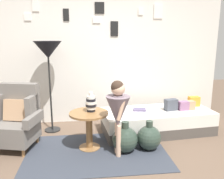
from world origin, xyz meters
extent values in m
plane|color=brown|center=(0.00, 0.00, 0.00)|extent=(12.00, 12.00, 0.00)
cube|color=silver|center=(0.00, 1.95, 1.30)|extent=(4.80, 0.10, 2.60)
cube|color=white|center=(-1.26, 1.90, 2.01)|extent=(0.12, 0.02, 0.12)
cube|color=#ADADA8|center=(-1.26, 1.89, 2.01)|extent=(0.09, 0.01, 0.10)
cube|color=white|center=(0.81, 1.90, 2.13)|extent=(0.09, 0.02, 0.13)
cube|color=#A3A3A1|center=(0.81, 1.89, 2.13)|extent=(0.07, 0.01, 0.10)
cube|color=black|center=(0.31, 1.90, 1.81)|extent=(0.14, 0.02, 0.27)
cube|color=silver|center=(0.31, 1.89, 1.81)|extent=(0.11, 0.01, 0.21)
cube|color=white|center=(-0.03, 1.90, 1.96)|extent=(0.15, 0.02, 0.11)
cube|color=#999991|center=(-0.03, 1.89, 1.96)|extent=(0.11, 0.01, 0.08)
cube|color=black|center=(0.03, 1.90, 2.18)|extent=(0.17, 0.02, 0.20)
cube|color=gray|center=(0.03, 1.89, 2.18)|extent=(0.13, 0.01, 0.16)
cube|color=white|center=(-1.11, 1.90, 2.22)|extent=(0.12, 0.02, 0.23)
cube|color=#5C5C5B|center=(-1.11, 1.89, 2.22)|extent=(0.09, 0.01, 0.18)
cube|color=black|center=(-0.58, 1.90, 2.05)|extent=(0.10, 0.02, 0.21)
cube|color=slate|center=(-0.58, 1.89, 2.05)|extent=(0.08, 0.01, 0.17)
cube|color=white|center=(1.15, 1.90, 2.14)|extent=(0.17, 0.02, 0.27)
cube|color=silver|center=(1.15, 1.89, 2.14)|extent=(0.13, 0.01, 0.21)
cube|color=#333842|center=(-0.13, 0.54, 0.01)|extent=(2.03, 1.31, 0.01)
cylinder|color=#9E7042|center=(-1.16, 0.54, 0.06)|extent=(0.04, 0.04, 0.12)
cylinder|color=#9E7042|center=(-1.52, 1.09, 0.06)|extent=(0.04, 0.04, 0.12)
cylinder|color=#9E7042|center=(-1.06, 0.97, 0.06)|extent=(0.04, 0.04, 0.12)
cube|color=slate|center=(-1.34, 0.81, 0.27)|extent=(0.72, 0.69, 0.30)
cube|color=slate|center=(-1.29, 1.04, 0.70)|extent=(0.62, 0.28, 0.55)
cube|color=slate|center=(-1.57, 0.97, 0.61)|extent=(0.15, 0.32, 0.39)
cube|color=slate|center=(-1.07, 0.85, 0.61)|extent=(0.15, 0.32, 0.39)
cube|color=slate|center=(-1.03, 0.71, 0.49)|extent=(0.21, 0.51, 0.14)
cube|color=tan|center=(-1.32, 0.91, 0.58)|extent=(0.39, 0.25, 0.33)
cube|color=#4C4742|center=(0.98, 1.18, 0.09)|extent=(1.97, 0.98, 0.18)
cube|color=silver|center=(0.98, 1.18, 0.29)|extent=(1.97, 0.98, 0.22)
cube|color=orange|center=(1.74, 1.37, 0.49)|extent=(0.20, 0.12, 0.18)
cube|color=tan|center=(1.55, 1.18, 0.48)|extent=(0.20, 0.14, 0.15)
cube|color=gray|center=(1.44, 1.15, 0.48)|extent=(0.19, 0.14, 0.16)
cube|color=#474C56|center=(1.22, 1.16, 0.50)|extent=(0.24, 0.16, 0.20)
cylinder|color=olive|center=(-0.23, 0.69, 0.01)|extent=(0.32, 0.32, 0.02)
cylinder|color=olive|center=(-0.23, 0.69, 0.28)|extent=(0.10, 0.10, 0.52)
cylinder|color=olive|center=(-0.23, 0.69, 0.56)|extent=(0.58, 0.58, 0.03)
cylinder|color=black|center=(-0.19, 0.74, 0.59)|extent=(0.12, 0.12, 0.04)
cylinder|color=white|center=(-0.19, 0.74, 0.63)|extent=(0.14, 0.14, 0.04)
cylinder|color=black|center=(-0.19, 0.74, 0.67)|extent=(0.16, 0.16, 0.04)
cylinder|color=white|center=(-0.19, 0.74, 0.71)|extent=(0.16, 0.16, 0.04)
cylinder|color=black|center=(-0.19, 0.74, 0.75)|extent=(0.14, 0.14, 0.04)
cylinder|color=white|center=(-0.19, 0.74, 0.79)|extent=(0.12, 0.12, 0.04)
cylinder|color=white|center=(-0.19, 0.74, 0.84)|extent=(0.06, 0.06, 0.06)
cylinder|color=black|center=(-0.88, 1.47, 0.01)|extent=(0.28, 0.28, 0.02)
cylinder|color=black|center=(-0.88, 1.47, 0.77)|extent=(0.03, 0.03, 1.50)
cone|color=black|center=(-0.88, 1.47, 1.45)|extent=(0.47, 0.47, 0.29)
cylinder|color=#D8AD8E|center=(0.17, 0.37, 0.23)|extent=(0.07, 0.07, 0.46)
cylinder|color=#D8AD8E|center=(0.17, 0.47, 0.23)|extent=(0.07, 0.07, 0.46)
cone|color=slate|center=(0.17, 0.42, 0.65)|extent=(0.34, 0.34, 0.44)
cylinder|color=slate|center=(0.17, 0.42, 0.80)|extent=(0.17, 0.17, 0.17)
cylinder|color=#D8AD8E|center=(0.20, 0.30, 0.72)|extent=(0.13, 0.06, 0.30)
cylinder|color=#D8AD8E|center=(0.18, 0.54, 0.72)|extent=(0.13, 0.06, 0.30)
sphere|color=#D8AD8E|center=(0.17, 0.42, 0.98)|extent=(0.19, 0.19, 0.19)
sphere|color=#38281E|center=(0.16, 0.42, 1.00)|extent=(0.18, 0.18, 0.18)
cube|color=#5B5174|center=(0.67, 1.22, 0.42)|extent=(0.25, 0.20, 0.03)
sphere|color=#2D3D33|center=(0.29, 0.52, 0.19)|extent=(0.38, 0.38, 0.38)
cylinder|color=#2D3D33|center=(0.29, 0.52, 0.42)|extent=(0.11, 0.11, 0.09)
sphere|color=#2D3D33|center=(0.66, 0.55, 0.18)|extent=(0.37, 0.37, 0.37)
cylinder|color=#2D3D33|center=(0.66, 0.55, 0.41)|extent=(0.10, 0.10, 0.09)
camera|label=1|loc=(-0.27, -2.62, 1.66)|focal=37.51mm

